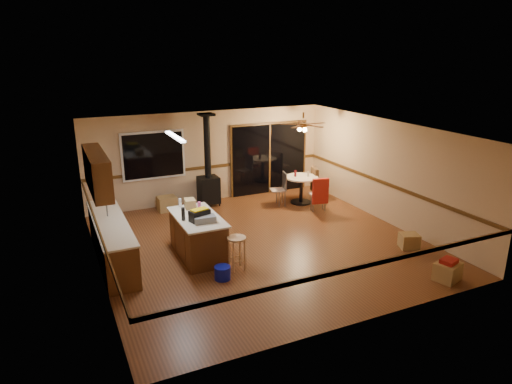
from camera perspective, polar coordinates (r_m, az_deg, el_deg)
floor at (r=10.48m, az=0.69°, el=-6.46°), size 7.00×7.00×0.00m
ceiling at (r=9.72m, az=0.75°, el=7.69°), size 7.00×7.00×0.00m
wall_back at (r=13.16m, az=-5.88°, el=4.43°), size 7.00×0.00×7.00m
wall_front at (r=7.23m, az=12.85°, el=-7.12°), size 7.00×0.00×7.00m
wall_left at (r=9.15m, az=-19.49°, el=-2.39°), size 0.00×7.00×7.00m
wall_right at (r=11.90m, az=16.12°, el=2.42°), size 0.00×7.00×7.00m
chair_rail at (r=10.12m, az=0.71°, el=-1.27°), size 7.00×7.00×0.08m
window at (r=12.66m, az=-12.70°, el=4.50°), size 1.72×0.10×1.32m
sliding_door at (r=13.89m, az=1.66°, el=4.15°), size 2.52×0.10×2.10m
lower_cabinets at (r=9.95m, az=-17.57°, el=-5.98°), size 0.60×3.00×0.86m
countertop at (r=9.79m, az=-17.81°, el=-3.56°), size 0.64×3.04×0.04m
upper_cabinets at (r=9.67m, az=-19.26°, el=2.40°), size 0.35×2.00×0.80m
kitchen_island at (r=9.80m, az=-7.27°, el=-5.48°), size 0.88×1.68×0.90m
wood_stove at (r=12.83m, az=-5.98°, el=1.45°), size 0.55×0.50×2.52m
ceiling_fan at (r=12.70m, az=5.92°, el=8.15°), size 0.24×0.24×0.55m
fluorescent_strip at (r=9.39m, az=-10.09°, el=6.83°), size 0.10×1.20×0.04m
toolbox_grey at (r=9.27m, az=-6.45°, el=-3.40°), size 0.45×0.27×0.14m
toolbox_black at (r=9.35m, az=-7.06°, el=-2.92°), size 0.45×0.32×0.23m
toolbox_yellow_lid at (r=9.31m, az=-7.09°, el=-2.19°), size 0.38×0.26×0.03m
box_on_island at (r=10.13m, az=-8.26°, el=-1.44°), size 0.27×0.33×0.20m
bottle_dark at (r=9.42m, az=-9.09°, el=-2.72°), size 0.10×0.10×0.27m
bottle_pink at (r=9.88m, az=-7.11°, el=-1.83°), size 0.07×0.07×0.21m
bottle_white at (r=10.22m, az=-9.46°, el=-1.35°), size 0.08×0.08×0.19m
bar_stool at (r=9.21m, az=-2.42°, el=-7.66°), size 0.50×0.50×0.69m
blue_bucket at (r=8.94m, az=-4.21°, el=-10.03°), size 0.41×0.41×0.26m
dining_table at (r=13.07m, az=5.69°, el=0.87°), size 0.94×0.94×0.78m
glass_red at (r=12.99m, az=4.94°, el=2.33°), size 0.08×0.08×0.18m
glass_cream at (r=13.03m, az=6.52°, el=2.24°), size 0.08×0.08×0.14m
chair_left at (r=12.84m, az=3.22°, el=0.88°), size 0.49×0.49×0.51m
chair_near at (r=12.37m, az=8.01°, el=0.13°), size 0.50×0.53×0.70m
chair_right at (r=13.39m, az=7.43°, el=1.50°), size 0.54×0.51×0.70m
box_under_window at (r=12.72m, az=-11.07°, el=-1.44°), size 0.51×0.42×0.40m
box_corner_a at (r=9.59m, az=22.82°, el=-9.14°), size 0.56×0.52×0.36m
box_corner_b at (r=10.77m, az=18.60°, el=-5.81°), size 0.49×0.46×0.32m
box_small_red at (r=9.50m, az=22.98°, el=-7.96°), size 0.36×0.33×0.08m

